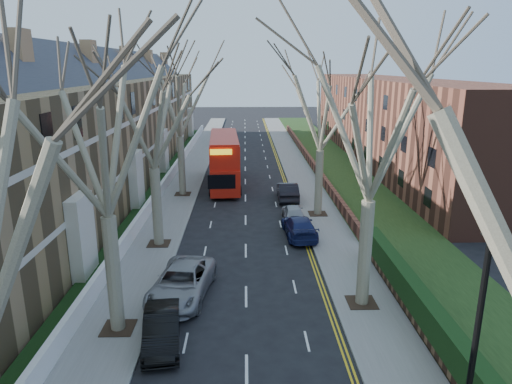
{
  "coord_description": "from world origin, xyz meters",
  "views": [
    {
      "loc": [
        -0.0,
        -12.08,
        11.41
      ],
      "look_at": [
        0.74,
        18.39,
        2.95
      ],
      "focal_mm": 32.0,
      "sensor_mm": 36.0,
      "label": 1
    }
  ],
  "objects": [
    {
      "name": "tree_right_mid",
      "position": [
        5.7,
        8.0,
        9.56
      ],
      "size": [
        10.5,
        10.5,
        14.71
      ],
      "color": "#726951",
      "rests_on": "ground"
    },
    {
      "name": "car_right_near",
      "position": [
        3.7,
        17.43,
        0.72
      ],
      "size": [
        2.28,
        5.05,
        1.44
      ],
      "primitive_type": "imported",
      "rotation": [
        0.0,
        0.0,
        3.2
      ],
      "color": "#161D4F",
      "rests_on": "ground"
    },
    {
      "name": "car_left_far",
      "position": [
        -3.26,
        9.05,
        0.79
      ],
      "size": [
        3.4,
        6.03,
        1.59
      ],
      "primitive_type": "imported",
      "rotation": [
        0.0,
        0.0,
        -0.14
      ],
      "color": "gray",
      "rests_on": "ground"
    },
    {
      "name": "car_left_mid",
      "position": [
        -3.57,
        5.0,
        0.7
      ],
      "size": [
        2.04,
        4.39,
        1.39
      ],
      "primitive_type": "imported",
      "rotation": [
        0.0,
        0.0,
        0.14
      ],
      "color": "black",
      "rests_on": "ground"
    },
    {
      "name": "car_right_mid",
      "position": [
        3.62,
        20.72,
        0.66
      ],
      "size": [
        1.58,
        3.86,
        1.31
      ],
      "primitive_type": "imported",
      "rotation": [
        0.0,
        0.0,
        3.15
      ],
      "color": "#96989F",
      "rests_on": "ground"
    },
    {
      "name": "terrace_left",
      "position": [
        -13.65,
        31.0,
        5.53
      ],
      "size": [
        9.7,
        78.0,
        13.6
      ],
      "color": "olive",
      "rests_on": "ground"
    },
    {
      "name": "grass_verge_right",
      "position": [
        10.5,
        39.0,
        0.15
      ],
      "size": [
        6.0,
        102.0,
        0.06
      ],
      "color": "#1A3212",
      "rests_on": "ground"
    },
    {
      "name": "pavement_right",
      "position": [
        6.0,
        39.0,
        0.06
      ],
      "size": [
        3.0,
        102.0,
        0.12
      ],
      "primitive_type": "cube",
      "color": "slate",
      "rests_on": "ground"
    },
    {
      "name": "tree_left_dist",
      "position": [
        -5.7,
        28.0,
        9.56
      ],
      "size": [
        10.5,
        10.5,
        14.71
      ],
      "color": "#726951",
      "rests_on": "ground"
    },
    {
      "name": "front_wall_left",
      "position": [
        -7.65,
        31.0,
        0.62
      ],
      "size": [
        0.3,
        78.0,
        1.0
      ],
      "color": "white",
      "rests_on": "ground"
    },
    {
      "name": "tree_right_far",
      "position": [
        5.7,
        22.0,
        9.24
      ],
      "size": [
        10.15,
        10.15,
        14.22
      ],
      "color": "#726951",
      "rests_on": "ground"
    },
    {
      "name": "pavement_left",
      "position": [
        -6.0,
        39.0,
        0.06
      ],
      "size": [
        3.0,
        102.0,
        0.12
      ],
      "primitive_type": "cube",
      "color": "slate",
      "rests_on": "ground"
    },
    {
      "name": "wall_hedge_right",
      "position": [
        7.7,
        2.0,
        1.12
      ],
      "size": [
        0.7,
        24.0,
        1.8
      ],
      "color": "#4F3421",
      "rests_on": "ground"
    },
    {
      "name": "double_decker_bus",
      "position": [
        -2.03,
        31.54,
        2.38
      ],
      "size": [
        3.38,
        11.71,
        4.83
      ],
      "rotation": [
        0.0,
        0.0,
        3.19
      ],
      "color": "red",
      "rests_on": "ground"
    },
    {
      "name": "lamp_post",
      "position": [
        5.0,
        -3.5,
        4.57
      ],
      "size": [
        0.18,
        0.5,
        8.11
      ],
      "color": "black",
      "rests_on": "ground"
    },
    {
      "name": "flats_right",
      "position": [
        17.46,
        43.0,
        4.98
      ],
      "size": [
        13.97,
        54.0,
        10.0
      ],
      "color": "brown",
      "rests_on": "ground"
    },
    {
      "name": "tree_left_mid",
      "position": [
        -5.7,
        6.0,
        9.56
      ],
      "size": [
        10.5,
        10.5,
        14.71
      ],
      "color": "#726951",
      "rests_on": "ground"
    },
    {
      "name": "car_right_far",
      "position": [
        3.7,
        26.33,
        0.79
      ],
      "size": [
        1.71,
        4.83,
        1.59
      ],
      "primitive_type": "imported",
      "rotation": [
        0.0,
        0.0,
        3.13
      ],
      "color": "black",
      "rests_on": "ground"
    },
    {
      "name": "tree_left_far",
      "position": [
        -5.7,
        16.0,
        9.24
      ],
      "size": [
        10.15,
        10.15,
        14.22
      ],
      "color": "#726951",
      "rests_on": "ground"
    }
  ]
}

